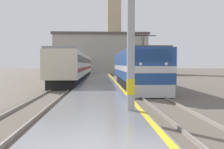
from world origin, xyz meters
TOP-DOWN VIEW (x-y plane):
  - ground_plane at (0.00, 30.00)m, footprint 200.00×200.00m
  - platform at (0.00, 25.00)m, footprint 3.59×140.00m
  - rail_track_near at (3.39, 25.00)m, footprint 2.83×140.00m
  - rail_track_far at (-3.15, 25.00)m, footprint 2.83×140.00m
  - locomotive_train at (3.39, 19.24)m, footprint 2.92×16.64m
  - passenger_train at (-3.15, 31.96)m, footprint 2.92×32.37m
  - clock_tower at (3.73, 62.85)m, footprint 4.28×4.28m
  - station_building at (0.27, 55.66)m, footprint 21.35×8.45m

SIDE VIEW (x-z plane):
  - ground_plane at x=0.00m, z-range 0.00..0.00m
  - rail_track_near at x=3.39m, z-range -0.05..0.11m
  - rail_track_far at x=-3.15m, z-range -0.05..0.11m
  - platform at x=0.00m, z-range 0.00..0.43m
  - locomotive_train at x=3.39m, z-range -0.44..3.97m
  - passenger_train at x=-3.15m, z-range 0.15..3.76m
  - station_building at x=0.27m, z-range 0.03..9.19m
  - clock_tower at x=3.73m, z-range 0.76..30.72m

